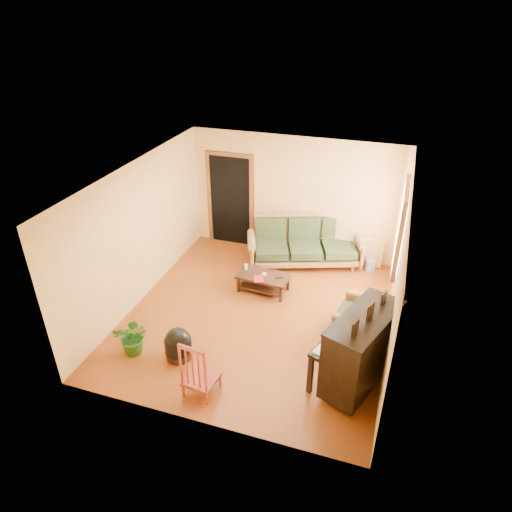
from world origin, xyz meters
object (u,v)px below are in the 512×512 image
(armchair, at_px, (356,312))
(piano, at_px, (361,351))
(ceramic_crock, at_px, (370,265))
(coffee_table, at_px, (263,283))
(footstool, at_px, (178,347))
(potted_plant, at_px, (134,336))
(red_chair, at_px, (200,366))
(sofa, at_px, (305,243))

(armchair, distance_m, piano, 1.24)
(ceramic_crock, bearing_deg, coffee_table, -143.45)
(coffee_table, bearing_deg, piano, -42.67)
(footstool, bearing_deg, potted_plant, -171.80)
(armchair, height_order, ceramic_crock, armchair)
(potted_plant, bearing_deg, coffee_table, 58.21)
(footstool, relative_size, red_chair, 0.44)
(footstool, distance_m, potted_plant, 0.74)
(ceramic_crock, height_order, potted_plant, potted_plant)
(coffee_table, xyz_separation_m, red_chair, (-0.07, -2.75, 0.30))
(sofa, xyz_separation_m, ceramic_crock, (1.37, 0.15, -0.37))
(footstool, relative_size, potted_plant, 0.69)
(potted_plant, bearing_deg, armchair, 26.51)
(red_chair, bearing_deg, footstool, 145.68)
(sofa, distance_m, ceramic_crock, 1.43)
(piano, bearing_deg, potted_plant, -152.63)
(footstool, xyz_separation_m, ceramic_crock, (2.61, 3.62, -0.07))
(armchair, relative_size, red_chair, 0.83)
(armchair, xyz_separation_m, footstool, (-2.56, -1.53, -0.19))
(sofa, xyz_separation_m, footstool, (-1.24, -3.47, -0.30))
(piano, relative_size, potted_plant, 2.22)
(coffee_table, bearing_deg, potted_plant, -121.79)
(coffee_table, height_order, piano, piano)
(piano, distance_m, ceramic_crock, 3.33)
(piano, bearing_deg, red_chair, -137.43)
(coffee_table, relative_size, red_chair, 1.02)
(sofa, xyz_separation_m, coffee_table, (-0.53, -1.25, -0.32))
(sofa, bearing_deg, potted_plant, -138.65)
(potted_plant, bearing_deg, sofa, 61.20)
(armchair, distance_m, potted_plant, 3.67)
(coffee_table, height_order, footstool, footstool)
(red_chair, bearing_deg, armchair, 53.03)
(coffee_table, height_order, ceramic_crock, coffee_table)
(sofa, distance_m, footstool, 3.69)
(piano, xyz_separation_m, footstool, (-2.76, -0.33, -0.41))
(armchair, distance_m, ceramic_crock, 2.10)
(sofa, height_order, armchair, sofa)
(ceramic_crock, bearing_deg, potted_plant, -131.83)
(sofa, xyz_separation_m, red_chair, (-0.60, -4.01, -0.02))
(piano, xyz_separation_m, red_chair, (-2.12, -0.87, -0.13))
(armchair, bearing_deg, sofa, 133.20)
(sofa, bearing_deg, coffee_table, -132.64)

